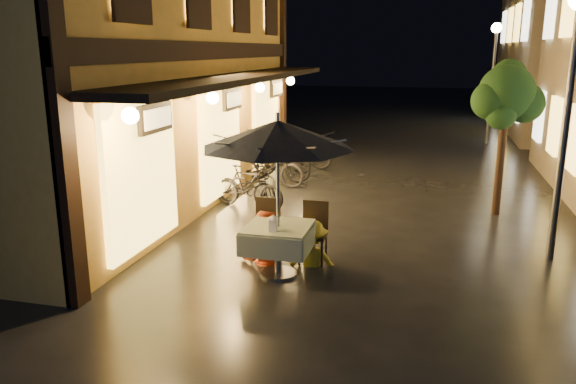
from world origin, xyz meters
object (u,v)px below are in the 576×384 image
(patio_umbrella, at_px, (278,134))
(bicycle_0, at_px, (249,188))
(table_lantern, at_px, (273,222))
(streetlamp_near, at_px, (572,77))
(person_orange, at_px, (263,212))
(person_yellow, at_px, (312,222))
(cafe_table, at_px, (278,238))

(patio_umbrella, bearing_deg, bicycle_0, 114.90)
(bicycle_0, bearing_deg, table_lantern, -142.12)
(streetlamp_near, bearing_deg, patio_umbrella, -157.42)
(person_orange, bearing_deg, table_lantern, 103.96)
(streetlamp_near, xyz_separation_m, person_orange, (-4.51, -1.20, -2.10))
(streetlamp_near, xyz_separation_m, patio_umbrella, (-4.13, -1.72, -0.77))
(patio_umbrella, height_order, bicycle_0, patio_umbrella)
(person_orange, height_order, person_yellow, person_orange)
(table_lantern, height_order, person_orange, person_orange)
(streetlamp_near, height_order, table_lantern, streetlamp_near)
(bicycle_0, bearing_deg, cafe_table, -140.57)
(cafe_table, distance_m, person_orange, 0.69)
(cafe_table, distance_m, patio_umbrella, 1.56)
(cafe_table, height_order, person_yellow, person_yellow)
(person_yellow, xyz_separation_m, bicycle_0, (-1.99, 2.86, -0.25))
(person_yellow, bearing_deg, bicycle_0, -65.93)
(person_orange, bearing_deg, streetlamp_near, -177.57)
(cafe_table, relative_size, table_lantern, 3.96)
(streetlamp_near, bearing_deg, person_orange, -165.14)
(cafe_table, relative_size, person_orange, 0.60)
(table_lantern, bearing_deg, person_yellow, 63.81)
(cafe_table, bearing_deg, person_orange, 126.57)
(patio_umbrella, bearing_deg, person_yellow, 54.34)
(cafe_table, distance_m, table_lantern, 0.42)
(table_lantern, bearing_deg, person_orange, 116.40)
(table_lantern, height_order, bicycle_0, table_lantern)
(bicycle_0, bearing_deg, streetlamp_near, -92.06)
(table_lantern, distance_m, bicycle_0, 4.03)
(patio_umbrella, bearing_deg, streetlamp_near, 22.58)
(person_orange, distance_m, bicycle_0, 3.16)
(table_lantern, bearing_deg, bicycle_0, 113.35)
(streetlamp_near, bearing_deg, person_yellow, -162.75)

